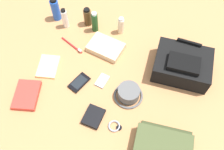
# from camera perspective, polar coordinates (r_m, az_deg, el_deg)

# --- Properties ---
(ground_plane) EXTENTS (2.64, 2.02, 0.02)m
(ground_plane) POSITION_cam_1_polar(r_m,az_deg,el_deg) (1.40, 0.00, -1.08)
(ground_plane) COLOR #BC7E4C
(ground_plane) RESTS_ON ground
(backpack) EXTENTS (0.32, 0.26, 0.15)m
(backpack) POSITION_cam_1_polar(r_m,az_deg,el_deg) (1.42, 15.75, 2.25)
(backpack) COLOR black
(backpack) RESTS_ON ground_plane
(toiletry_pouch) EXTENTS (0.28, 0.23, 0.07)m
(toiletry_pouch) POSITION_cam_1_polar(r_m,az_deg,el_deg) (1.24, 11.50, -15.91)
(toiletry_pouch) COLOR #47512D
(toiletry_pouch) RESTS_ON ground_plane
(bucket_hat) EXTENTS (0.16, 0.16, 0.07)m
(bucket_hat) POSITION_cam_1_polar(r_m,az_deg,el_deg) (1.32, 3.81, -4.23)
(bucket_hat) COLOR #5B5B5B
(bucket_hat) RESTS_ON ground_plane
(deodorant_spray) EXTENTS (0.05, 0.05, 0.16)m
(deodorant_spray) POSITION_cam_1_polar(r_m,az_deg,el_deg) (1.65, -12.80, 14.41)
(deodorant_spray) COLOR blue
(deodorant_spray) RESTS_ON ground_plane
(toothpaste_tube) EXTENTS (0.04, 0.04, 0.14)m
(toothpaste_tube) POSITION_cam_1_polar(r_m,az_deg,el_deg) (1.60, -10.72, 12.59)
(toothpaste_tube) COLOR white
(toothpaste_tube) RESTS_ON ground_plane
(cologne_bottle) EXTENTS (0.05, 0.05, 0.13)m
(cologne_bottle) POSITION_cam_1_polar(r_m,az_deg,el_deg) (1.60, -5.63, 13.08)
(cologne_bottle) COLOR #473319
(cologne_bottle) RESTS_ON ground_plane
(shampoo_bottle) EXTENTS (0.04, 0.04, 0.15)m
(shampoo_bottle) POSITION_cam_1_polar(r_m,az_deg,el_deg) (1.55, -3.95, 12.00)
(shampoo_bottle) COLOR #19471E
(shampoo_bottle) RESTS_ON ground_plane
(lotion_bottle) EXTENTS (0.04, 0.04, 0.12)m
(lotion_bottle) POSITION_cam_1_polar(r_m,az_deg,el_deg) (1.55, 2.05, 11.24)
(lotion_bottle) COLOR beige
(lotion_bottle) RESTS_ON ground_plane
(paperback_novel) EXTENTS (0.17, 0.20, 0.03)m
(paperback_novel) POSITION_cam_1_polar(r_m,az_deg,el_deg) (1.41, -18.91, -4.35)
(paperback_novel) COLOR red
(paperback_novel) RESTS_ON ground_plane
(cell_phone) EXTENTS (0.10, 0.13, 0.01)m
(cell_phone) POSITION_cam_1_polar(r_m,az_deg,el_deg) (1.39, -7.52, -1.71)
(cell_phone) COLOR black
(cell_phone) RESTS_ON ground_plane
(media_player) EXTENTS (0.06, 0.09, 0.01)m
(media_player) POSITION_cam_1_polar(r_m,az_deg,el_deg) (1.38, -2.26, -1.32)
(media_player) COLOR #B7B7BC
(media_player) RESTS_ON ground_plane
(wristwatch) EXTENTS (0.07, 0.06, 0.01)m
(wristwatch) POSITION_cam_1_polar(r_m,az_deg,el_deg) (1.27, 0.67, -11.64)
(wristwatch) COLOR #99999E
(wristwatch) RESTS_ON ground_plane
(toothbrush) EXTENTS (0.16, 0.07, 0.02)m
(toothbrush) POSITION_cam_1_polar(r_m,az_deg,el_deg) (1.53, -8.94, 6.61)
(toothbrush) COLOR red
(toothbrush) RESTS_ON ground_plane
(wallet) EXTENTS (0.10, 0.11, 0.02)m
(wallet) POSITION_cam_1_polar(r_m,az_deg,el_deg) (1.29, -4.25, -9.46)
(wallet) COLOR black
(wallet) RESTS_ON ground_plane
(notepad) EXTENTS (0.14, 0.17, 0.02)m
(notepad) POSITION_cam_1_polar(r_m,az_deg,el_deg) (1.47, -14.35, 1.90)
(notepad) COLOR beige
(notepad) RESTS_ON ground_plane
(folded_towel) EXTENTS (0.22, 0.17, 0.04)m
(folded_towel) POSITION_cam_1_polar(r_m,az_deg,el_deg) (1.49, -1.44, 6.37)
(folded_towel) COLOR beige
(folded_towel) RESTS_ON ground_plane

